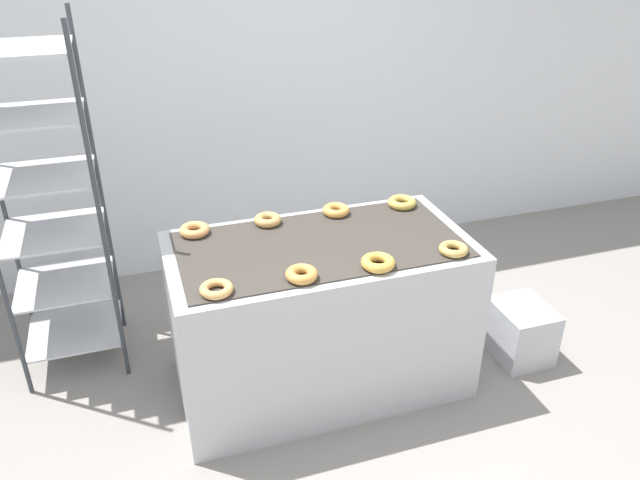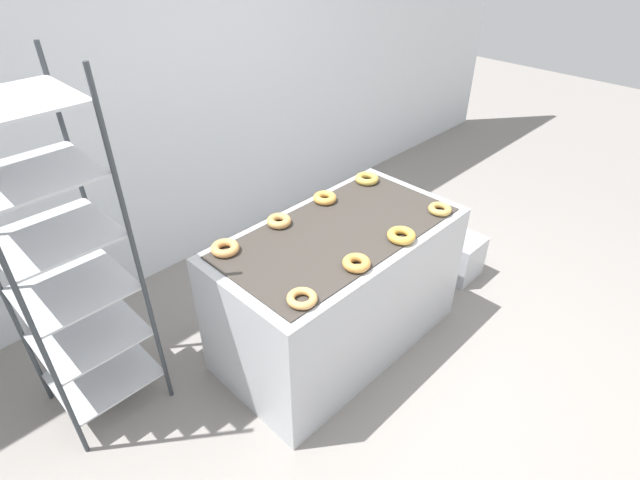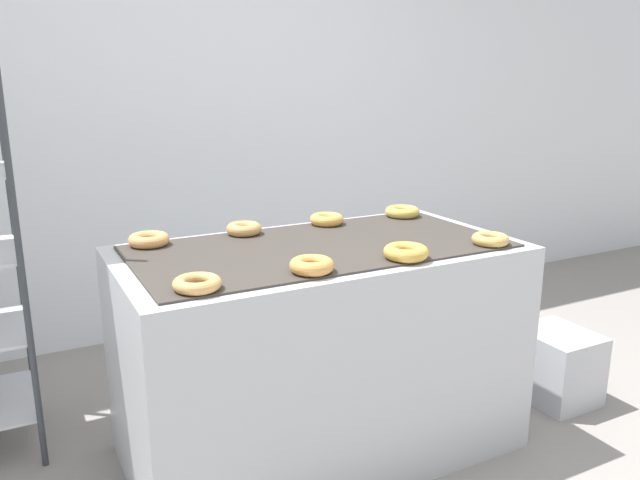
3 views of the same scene
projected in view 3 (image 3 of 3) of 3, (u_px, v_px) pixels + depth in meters
The scene contains 11 objects.
wall_back at pixel (196, 87), 3.45m from camera, with size 8.00×0.05×2.80m.
fryer_machine at pixel (320, 350), 2.42m from camera, with size 1.49×0.78×0.84m.
glaze_bin at pixel (556, 365), 2.87m from camera, with size 0.29×0.34×0.33m.
donut_near_left at pixel (197, 283), 1.82m from camera, with size 0.14×0.14×0.04m, color tan.
donut_near_midleft at pixel (312, 265), 1.99m from camera, with size 0.14×0.14×0.05m, color #D29144.
donut_near_midright at pixel (406, 252), 2.14m from camera, with size 0.16×0.16×0.05m, color gold.
donut_near_right at pixel (490, 239), 2.33m from camera, with size 0.14×0.14×0.04m, color tan.
donut_far_left at pixel (149, 240), 2.31m from camera, with size 0.15×0.15×0.04m, color tan.
donut_far_midleft at pixel (244, 229), 2.48m from camera, with size 0.14×0.14×0.04m, color tan.
donut_far_midright at pixel (327, 219), 2.64m from camera, with size 0.14×0.14×0.04m, color gold.
donut_far_right at pixel (402, 212), 2.80m from camera, with size 0.15×0.15×0.04m, color gold.
Camera 3 is at (-1.04, -1.34, 1.44)m, focal length 35.00 mm.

